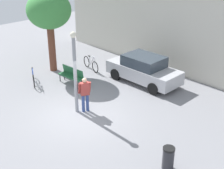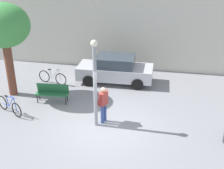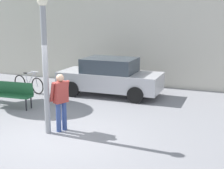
{
  "view_description": "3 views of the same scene",
  "coord_description": "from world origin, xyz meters",
  "px_view_note": "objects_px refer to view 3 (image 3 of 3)",
  "views": [
    {
      "loc": [
        10.1,
        -7.73,
        7.36
      ],
      "look_at": [
        0.35,
        1.64,
        1.14
      ],
      "focal_mm": 51.51,
      "sensor_mm": 36.0,
      "label": 1
    },
    {
      "loc": [
        2.35,
        -10.53,
        6.88
      ],
      "look_at": [
        0.05,
        1.33,
        1.43
      ],
      "focal_mm": 47.66,
      "sensor_mm": 36.0,
      "label": 2
    },
    {
      "loc": [
        4.5,
        -7.15,
        3.31
      ],
      "look_at": [
        0.67,
        2.28,
        1.06
      ],
      "focal_mm": 51.32,
      "sensor_mm": 36.0,
      "label": 3
    }
  ],
  "objects_px": {
    "bicycle_silver": "(29,84)",
    "parked_car_silver": "(110,77)",
    "park_bench": "(12,92)",
    "lamppost": "(45,58)",
    "person_by_lamppost": "(61,98)"
  },
  "relations": [
    {
      "from": "bicycle_silver",
      "to": "parked_car_silver",
      "type": "distance_m",
      "value": 3.55
    },
    {
      "from": "bicycle_silver",
      "to": "lamppost",
      "type": "bearing_deg",
      "value": -47.77
    },
    {
      "from": "park_bench",
      "to": "bicycle_silver",
      "type": "height_order",
      "value": "bicycle_silver"
    },
    {
      "from": "park_bench",
      "to": "parked_car_silver",
      "type": "height_order",
      "value": "parked_car_silver"
    },
    {
      "from": "lamppost",
      "to": "person_by_lamppost",
      "type": "xyz_separation_m",
      "value": [
        0.27,
        0.29,
        -1.18
      ]
    },
    {
      "from": "park_bench",
      "to": "parked_car_silver",
      "type": "xyz_separation_m",
      "value": [
        2.6,
        2.96,
        0.23
      ]
    },
    {
      "from": "lamppost",
      "to": "person_by_lamppost",
      "type": "height_order",
      "value": "lamppost"
    },
    {
      "from": "person_by_lamppost",
      "to": "park_bench",
      "type": "distance_m",
      "value": 3.25
    },
    {
      "from": "bicycle_silver",
      "to": "parked_car_silver",
      "type": "relative_size",
      "value": 0.42
    },
    {
      "from": "person_by_lamppost",
      "to": "park_bench",
      "type": "height_order",
      "value": "person_by_lamppost"
    },
    {
      "from": "lamppost",
      "to": "person_by_lamppost",
      "type": "distance_m",
      "value": 1.25
    },
    {
      "from": "parked_car_silver",
      "to": "bicycle_silver",
      "type": "bearing_deg",
      "value": -165.33
    },
    {
      "from": "parked_car_silver",
      "to": "person_by_lamppost",
      "type": "bearing_deg",
      "value": -86.18
    },
    {
      "from": "bicycle_silver",
      "to": "parked_car_silver",
      "type": "xyz_separation_m",
      "value": [
        3.41,
        0.89,
        0.39
      ]
    },
    {
      "from": "lamppost",
      "to": "park_bench",
      "type": "height_order",
      "value": "lamppost"
    }
  ]
}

